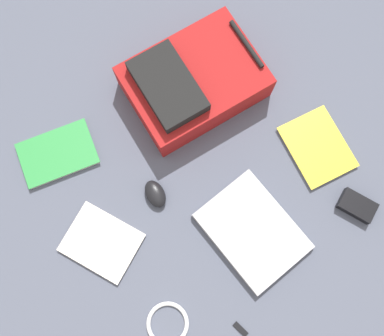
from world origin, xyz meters
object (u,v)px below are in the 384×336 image
Objects in this scene: book_blue at (317,147)px; computer_mouse at (155,194)px; backpack at (192,82)px; book_comic at (58,154)px; usb_stick at (241,329)px; laptop at (253,230)px; cable_coil at (168,324)px; book_red at (102,242)px; power_brick at (357,206)px.

computer_mouse is at bearing 152.15° from book_blue.
computer_mouse is (-0.51, 0.27, 0.01)m from book_blue.
backpack reaches higher than book_comic.
book_comic is 5.72× the size of usb_stick.
backpack is 0.83m from usb_stick.
book_blue is (0.66, -0.61, -0.00)m from book_comic.
backpack is at bearing 67.72° from laptop.
book_blue reaches higher than cable_coil.
cable_coil is (-0.61, -0.51, -0.06)m from backpack.
book_blue is (0.16, -0.46, -0.06)m from backpack.
computer_mouse reaches higher than book_blue.
book_blue is at bearing 4.17° from cable_coil.
computer_mouse reaches higher than book_red.
computer_mouse is (0.14, -0.34, 0.01)m from book_comic.
book_comic is at bearing 129.85° from computer_mouse.
cable_coil is (-0.77, -0.06, -0.00)m from book_blue.
book_comic reaches higher than book_blue.
book_comic reaches higher than cable_coil.
power_brick is (0.31, -0.19, 0.00)m from laptop.
cable_coil is at bearing 131.28° from usb_stick.
power_brick is at bearing -30.86° from computer_mouse.
usb_stick is at bearing -84.78° from computer_mouse.
power_brick is 0.56m from usb_stick.
laptop reaches higher than usb_stick.
computer_mouse is (0.24, -0.01, 0.01)m from book_red.
power_brick reaches higher than book_blue.
laptop is 3.62× the size of computer_mouse.
backpack is 1.83× the size of book_red.
laptop is 0.31m from usb_stick.
computer_mouse is at bearing -152.35° from backpack.
laptop is 0.36m from power_brick.
laptop reaches higher than cable_coil.
backpack is at bearing 109.51° from book_blue.
backpack is at bearing 98.43° from power_brick.
book_red is 0.34m from cable_coil.
power_brick reaches higher than book_red.
laptop is 1.29× the size of book_red.
book_red is at bearing 143.58° from power_brick.
backpack is 1.74× the size of book_blue.
laptop is at bearing 36.76° from usb_stick.
book_red is 2.04× the size of cable_coil.
book_blue is 2.15× the size of cable_coil.
backpack is 4.30× the size of power_brick.
cable_coil is at bearing -99.72° from book_comic.
power_brick is at bearing -13.65° from cable_coil.
laptop is 0.37m from book_blue.
backpack is at bearing 56.40° from usb_stick.
book_comic is 2.21× the size of cable_coil.
laptop is at bearing 148.66° from power_brick.
book_red is at bearing -105.75° from book_comic.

